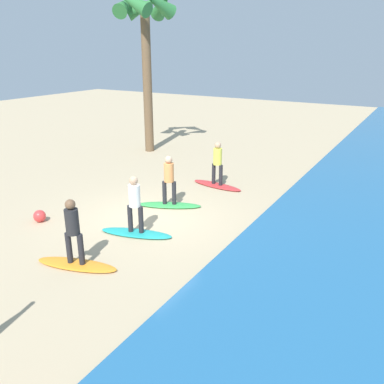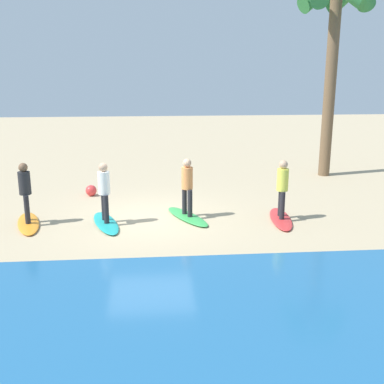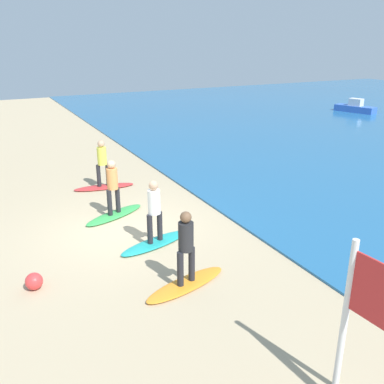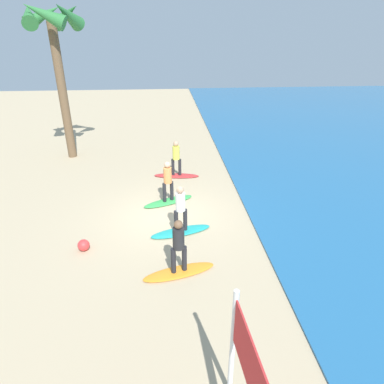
{
  "view_description": "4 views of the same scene",
  "coord_description": "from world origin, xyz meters",
  "views": [
    {
      "loc": [
        9.32,
        7.02,
        5.0
      ],
      "look_at": [
        -0.02,
        1.53,
        1.1
      ],
      "focal_mm": 37.75,
      "sensor_mm": 36.0,
      "label": 1
    },
    {
      "loc": [
        -0.11,
        12.8,
        4.15
      ],
      "look_at": [
        -1.22,
        -0.09,
        0.73
      ],
      "focal_mm": 43.73,
      "sensor_mm": 36.0,
      "label": 2
    },
    {
      "loc": [
        10.46,
        -3.22,
        5.03
      ],
      "look_at": [
        0.74,
        1.73,
        1.08
      ],
      "focal_mm": 39.89,
      "sensor_mm": 36.0,
      "label": 3
    },
    {
      "loc": [
        10.95,
        -0.0,
        6.23
      ],
      "look_at": [
        0.7,
        0.85,
        1.28
      ],
      "focal_mm": 31.51,
      "sensor_mm": 36.0,
      "label": 4
    }
  ],
  "objects": [
    {
      "name": "ground_plane",
      "position": [
        0.0,
        0.0,
        0.0
      ],
      "size": [
        60.0,
        60.0,
        0.0
      ],
      "primitive_type": "plane",
      "color": "tan"
    },
    {
      "name": "surfboard_red",
      "position": [
        -3.69,
        0.48,
        0.04
      ],
      "size": [
        0.82,
        2.15,
        0.09
      ],
      "primitive_type": "ellipsoid",
      "rotation": [
        0.0,
        0.0,
        1.45
      ],
      "color": "red",
      "rests_on": "ground"
    },
    {
      "name": "surfer_red",
      "position": [
        -3.69,
        0.48,
        1.04
      ],
      "size": [
        0.32,
        0.46,
        1.64
      ],
      "color": "#232328",
      "rests_on": "surfboard_red"
    },
    {
      "name": "surfboard_green",
      "position": [
        -1.07,
        0.05,
        0.04
      ],
      "size": [
        1.39,
        2.14,
        0.09
      ],
      "primitive_type": "ellipsoid",
      "rotation": [
        0.0,
        0.0,
        2.0
      ],
      "color": "green",
      "rests_on": "ground"
    },
    {
      "name": "surfer_green",
      "position": [
        -1.07,
        0.05,
        1.04
      ],
      "size": [
        0.32,
        0.43,
        1.64
      ],
      "color": "#232328",
      "rests_on": "surfboard_green"
    },
    {
      "name": "surfboard_teal",
      "position": [
        1.21,
        0.43,
        0.04
      ],
      "size": [
        1.12,
        2.17,
        0.09
      ],
      "primitive_type": "ellipsoid",
      "rotation": [
        0.0,
        0.0,
        1.85
      ],
      "color": "teal",
      "rests_on": "ground"
    },
    {
      "name": "surfer_teal",
      "position": [
        1.21,
        0.43,
        1.04
      ],
      "size": [
        0.32,
        0.45,
        1.64
      ],
      "color": "#232328",
      "rests_on": "surfboard_teal"
    },
    {
      "name": "surfboard_orange",
      "position": [
        3.33,
        0.27,
        0.04
      ],
      "size": [
        1.09,
        2.17,
        0.09
      ],
      "primitive_type": "ellipsoid",
      "rotation": [
        0.0,
        0.0,
        1.84
      ],
      "color": "orange",
      "rests_on": "ground"
    },
    {
      "name": "surfer_orange",
      "position": [
        3.33,
        0.27,
        1.04
      ],
      "size": [
        0.32,
        0.45,
        1.64
      ],
      "color": "#232328",
      "rests_on": "surfboard_orange"
    },
    {
      "name": "palm_tree",
      "position": [
        -6.98,
        -5.06,
        6.07
      ],
      "size": [
        2.88,
        3.03,
        7.57
      ],
      "color": "brown",
      "rests_on": "ground"
    },
    {
      "name": "beach_ball",
      "position": [
        1.97,
        -2.65,
        0.18
      ],
      "size": [
        0.37,
        0.37,
        0.37
      ],
      "primitive_type": "sphere",
      "color": "#E53838",
      "rests_on": "ground"
    }
  ]
}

